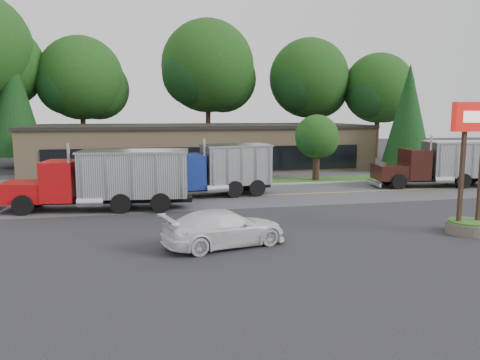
{
  "coord_description": "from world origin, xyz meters",
  "views": [
    {
      "loc": [
        -4.17,
        -20.66,
        5.49
      ],
      "look_at": [
        1.29,
        4.25,
        1.8
      ],
      "focal_mm": 35.0,
      "sensor_mm": 36.0,
      "label": 1
    }
  ],
  "objects_px": {
    "dump_truck_maroon": "(446,162)",
    "rally_car": "(225,228)",
    "bilo_sign": "(470,190)",
    "dump_truck_blue": "(221,169)",
    "dump_truck_red": "(109,178)"
  },
  "relations": [
    {
      "from": "dump_truck_red",
      "to": "rally_car",
      "type": "relative_size",
      "value": 2.03
    },
    {
      "from": "bilo_sign",
      "to": "dump_truck_maroon",
      "type": "bearing_deg",
      "value": 57.81
    },
    {
      "from": "dump_truck_blue",
      "to": "dump_truck_red",
      "type": "bearing_deg",
      "value": 18.08
    },
    {
      "from": "dump_truck_red",
      "to": "dump_truck_blue",
      "type": "distance_m",
      "value": 7.67
    },
    {
      "from": "bilo_sign",
      "to": "rally_car",
      "type": "distance_m",
      "value": 11.34
    },
    {
      "from": "rally_car",
      "to": "dump_truck_blue",
      "type": "bearing_deg",
      "value": -23.76
    },
    {
      "from": "bilo_sign",
      "to": "dump_truck_blue",
      "type": "relative_size",
      "value": 0.77
    },
    {
      "from": "dump_truck_maroon",
      "to": "rally_car",
      "type": "height_order",
      "value": "dump_truck_maroon"
    },
    {
      "from": "bilo_sign",
      "to": "dump_truck_blue",
      "type": "height_order",
      "value": "bilo_sign"
    },
    {
      "from": "bilo_sign",
      "to": "dump_truck_red",
      "type": "xyz_separation_m",
      "value": [
        -16.29,
        8.96,
        -0.21
      ]
    },
    {
      "from": "dump_truck_maroon",
      "to": "rally_car",
      "type": "relative_size",
      "value": 1.89
    },
    {
      "from": "dump_truck_maroon",
      "to": "rally_car",
      "type": "xyz_separation_m",
      "value": [
        -19.05,
        -11.99,
        -1.06
      ]
    },
    {
      "from": "bilo_sign",
      "to": "dump_truck_maroon",
      "type": "distance_m",
      "value": 14.62
    },
    {
      "from": "bilo_sign",
      "to": "rally_car",
      "type": "relative_size",
      "value": 1.14
    },
    {
      "from": "bilo_sign",
      "to": "dump_truck_red",
      "type": "relative_size",
      "value": 0.56
    }
  ]
}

